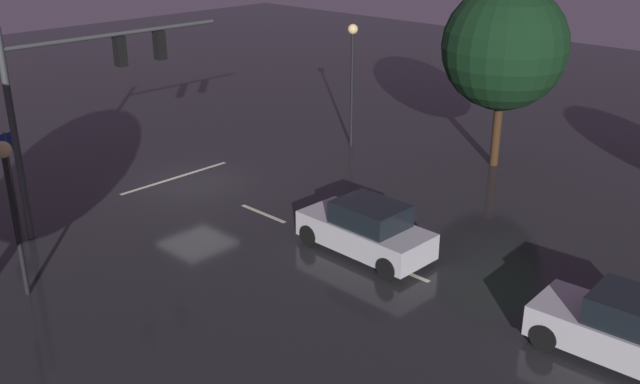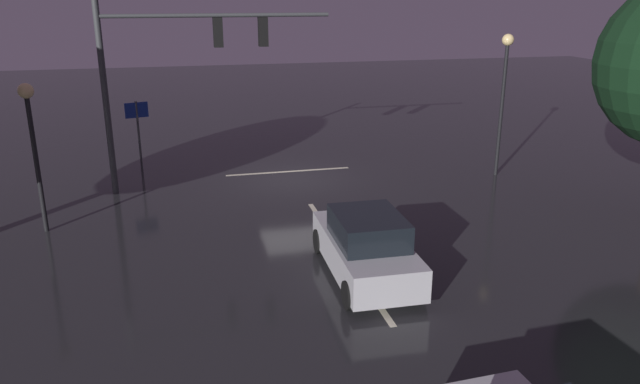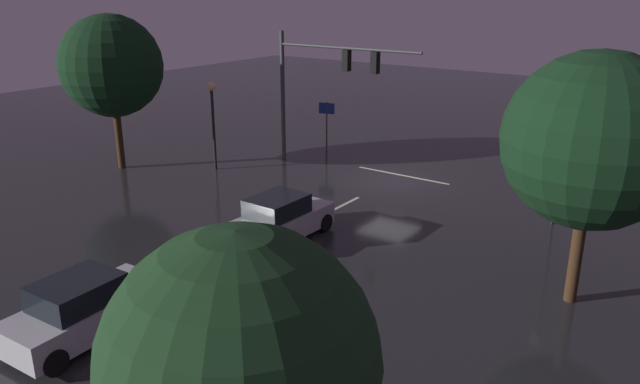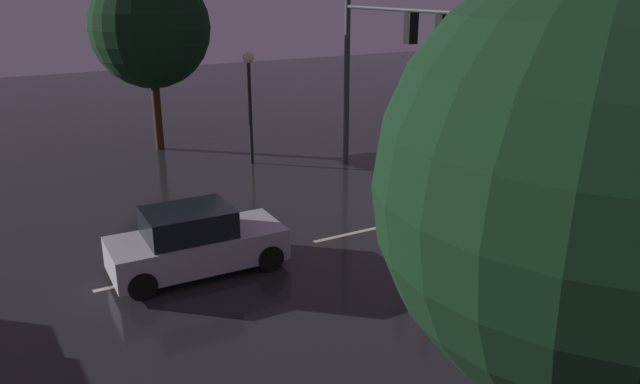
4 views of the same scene
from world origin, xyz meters
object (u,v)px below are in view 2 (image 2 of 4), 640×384
object	(u,v)px
car_approaching	(366,247)
street_lamp_right_kerb	(31,128)
traffic_signal_assembly	(178,57)
route_sign	(138,121)
street_lamp_left_kerb	(504,79)

from	to	relation	value
car_approaching	street_lamp_right_kerb	size ratio (longest dim) A/B	0.99
traffic_signal_assembly	route_sign	distance (m)	4.27
street_lamp_right_kerb	route_sign	distance (m)	6.83
car_approaching	street_lamp_left_kerb	xyz separation A→B (m)	(-7.74, -7.43, 2.95)
car_approaching	route_sign	xyz separation A→B (m)	(5.89, -11.39, 1.22)
route_sign	street_lamp_left_kerb	bearing A→B (deg)	163.80
street_lamp_left_kerb	route_sign	distance (m)	14.30
street_lamp_right_kerb	route_sign	xyz separation A→B (m)	(-2.55, -6.23, -1.15)
car_approaching	traffic_signal_assembly	bearing A→B (deg)	-64.04
street_lamp_left_kerb	traffic_signal_assembly	bearing A→B (deg)	-5.45
traffic_signal_assembly	car_approaching	xyz separation A→B (m)	(-4.17, 8.57, -3.92)
traffic_signal_assembly	street_lamp_right_kerb	distance (m)	5.68
street_lamp_left_kerb	street_lamp_right_kerb	world-z (taller)	street_lamp_left_kerb
traffic_signal_assembly	street_lamp_left_kerb	distance (m)	12.01
traffic_signal_assembly	route_sign	bearing A→B (deg)	-58.65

